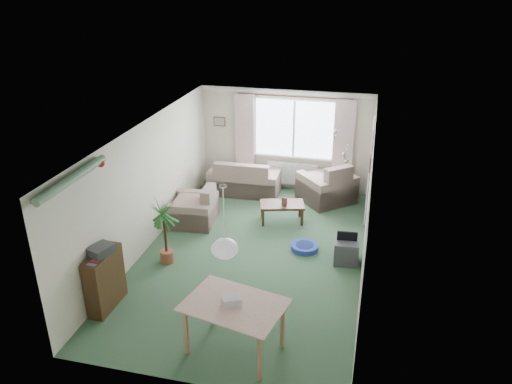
% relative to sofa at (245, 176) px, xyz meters
% --- Properties ---
extents(ground, '(6.50, 6.50, 0.00)m').
position_rel_sofa_xyz_m(ground, '(0.87, -2.75, -0.41)').
color(ground, '#305136').
extents(window, '(1.80, 0.03, 1.30)m').
position_rel_sofa_xyz_m(window, '(1.07, 0.48, 1.09)').
color(window, white).
extents(curtain_rod, '(2.60, 0.03, 0.03)m').
position_rel_sofa_xyz_m(curtain_rod, '(1.07, 0.40, 1.86)').
color(curtain_rod, black).
extents(curtain_left, '(0.45, 0.08, 2.00)m').
position_rel_sofa_xyz_m(curtain_left, '(-0.08, 0.38, 0.86)').
color(curtain_left, beige).
extents(curtain_right, '(0.45, 0.08, 2.00)m').
position_rel_sofa_xyz_m(curtain_right, '(2.22, 0.38, 0.86)').
color(curtain_right, beige).
extents(radiator, '(1.20, 0.10, 0.55)m').
position_rel_sofa_xyz_m(radiator, '(1.07, 0.44, -0.01)').
color(radiator, white).
extents(doorway, '(0.03, 0.95, 2.00)m').
position_rel_sofa_xyz_m(doorway, '(2.85, -0.55, 0.59)').
color(doorway, black).
extents(pendant_lamp, '(0.36, 0.36, 0.36)m').
position_rel_sofa_xyz_m(pendant_lamp, '(1.07, -5.05, 1.07)').
color(pendant_lamp, white).
extents(tinsel_garland, '(1.60, 1.60, 0.12)m').
position_rel_sofa_xyz_m(tinsel_garland, '(-1.05, -5.05, 1.87)').
color(tinsel_garland, '#196626').
extents(bauble_cluster_a, '(0.20, 0.20, 0.20)m').
position_rel_sofa_xyz_m(bauble_cluster_a, '(2.17, -1.85, 1.81)').
color(bauble_cluster_a, silver).
extents(bauble_cluster_b, '(0.20, 0.20, 0.20)m').
position_rel_sofa_xyz_m(bauble_cluster_b, '(2.47, -3.05, 1.81)').
color(bauble_cluster_b, silver).
extents(wall_picture_back, '(0.28, 0.03, 0.22)m').
position_rel_sofa_xyz_m(wall_picture_back, '(-0.73, 0.48, 1.14)').
color(wall_picture_back, brown).
extents(wall_picture_right, '(0.03, 0.24, 0.30)m').
position_rel_sofa_xyz_m(wall_picture_right, '(2.85, -1.55, 1.14)').
color(wall_picture_right, brown).
extents(sofa, '(1.66, 0.91, 0.82)m').
position_rel_sofa_xyz_m(sofa, '(0.00, 0.00, 0.00)').
color(sofa, beige).
rests_on(sofa, ground).
extents(armchair_corner, '(1.46, 1.46, 0.95)m').
position_rel_sofa_xyz_m(armchair_corner, '(1.94, -0.02, 0.06)').
color(armchair_corner, beige).
rests_on(armchair_corner, ground).
extents(armchair_left, '(0.93, 0.97, 0.81)m').
position_rel_sofa_xyz_m(armchair_left, '(-0.63, -1.76, -0.00)').
color(armchair_left, beige).
rests_on(armchair_left, ground).
extents(coffee_table, '(1.00, 0.72, 0.41)m').
position_rel_sofa_xyz_m(coffee_table, '(1.14, -1.28, -0.21)').
color(coffee_table, black).
rests_on(coffee_table, ground).
extents(photo_frame, '(0.12, 0.04, 0.16)m').
position_rel_sofa_xyz_m(photo_frame, '(1.20, -1.32, 0.08)').
color(photo_frame, brown).
rests_on(photo_frame, coffee_table).
extents(bookshelf, '(0.28, 0.78, 0.95)m').
position_rel_sofa_xyz_m(bookshelf, '(-0.97, -4.77, 0.06)').
color(bookshelf, black).
rests_on(bookshelf, ground).
extents(hifi_box, '(0.38, 0.42, 0.14)m').
position_rel_sofa_xyz_m(hifi_box, '(-0.97, -4.78, 0.61)').
color(hifi_box, '#343539').
rests_on(hifi_box, bookshelf).
extents(houseplant, '(0.67, 0.67, 1.21)m').
position_rel_sofa_xyz_m(houseplant, '(-0.58, -3.34, 0.20)').
color(houseplant, '#22662C').
rests_on(houseplant, ground).
extents(dining_table, '(1.37, 1.06, 0.76)m').
position_rel_sofa_xyz_m(dining_table, '(1.25, -5.27, -0.03)').
color(dining_table, tan).
rests_on(dining_table, ground).
extents(gift_box, '(0.30, 0.26, 0.12)m').
position_rel_sofa_xyz_m(gift_box, '(1.21, -5.26, 0.41)').
color(gift_box, silver).
rests_on(gift_box, dining_table).
extents(tv_cube, '(0.47, 0.50, 0.43)m').
position_rel_sofa_xyz_m(tv_cube, '(2.57, -2.56, -0.20)').
color(tv_cube, '#39383E').
rests_on(tv_cube, ground).
extents(pet_bed, '(0.64, 0.64, 0.10)m').
position_rel_sofa_xyz_m(pet_bed, '(1.78, -2.33, -0.36)').
color(pet_bed, navy).
rests_on(pet_bed, ground).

